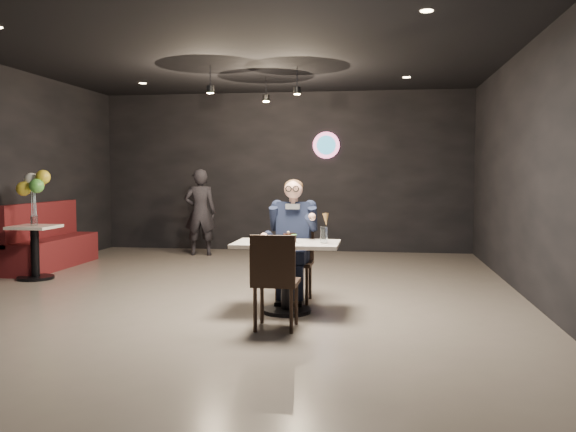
% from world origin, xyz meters
% --- Properties ---
extents(floor, '(9.00, 9.00, 0.00)m').
position_xyz_m(floor, '(0.00, 0.00, 0.00)').
color(floor, '#70665D').
rests_on(floor, ground).
extents(wall_sign, '(0.50, 0.06, 0.50)m').
position_xyz_m(wall_sign, '(0.80, 4.47, 2.00)').
color(wall_sign, pink).
rests_on(wall_sign, floor).
extents(pendant_lights, '(1.40, 1.20, 0.36)m').
position_xyz_m(pendant_lights, '(0.00, 2.00, 2.88)').
color(pendant_lights, black).
rests_on(pendant_lights, floor).
extents(main_table, '(1.10, 0.70, 0.75)m').
position_xyz_m(main_table, '(0.82, -0.66, 0.38)').
color(main_table, white).
rests_on(main_table, floor).
extents(chair_far, '(0.42, 0.46, 0.92)m').
position_xyz_m(chair_far, '(0.82, -0.11, 0.46)').
color(chair_far, black).
rests_on(chair_far, floor).
extents(chair_near, '(0.42, 0.46, 0.92)m').
position_xyz_m(chair_near, '(0.82, -1.34, 0.46)').
color(chair_near, black).
rests_on(chair_near, floor).
extents(seated_man, '(0.60, 0.80, 1.44)m').
position_xyz_m(seated_man, '(0.82, -0.11, 0.72)').
color(seated_man, black).
rests_on(seated_man, floor).
extents(dessert_plate, '(0.22, 0.22, 0.01)m').
position_xyz_m(dessert_plate, '(0.89, -0.72, 0.76)').
color(dessert_plate, white).
rests_on(dessert_plate, main_table).
extents(cake_slice, '(0.14, 0.13, 0.08)m').
position_xyz_m(cake_slice, '(0.86, -0.74, 0.80)').
color(cake_slice, black).
rests_on(cake_slice, dessert_plate).
extents(mint_leaf, '(0.07, 0.04, 0.01)m').
position_xyz_m(mint_leaf, '(0.91, -0.78, 0.84)').
color(mint_leaf, green).
rests_on(mint_leaf, cake_slice).
extents(sundae_glass, '(0.08, 0.08, 0.17)m').
position_xyz_m(sundae_glass, '(1.21, -0.69, 0.84)').
color(sundae_glass, silver).
rests_on(sundae_glass, main_table).
extents(wafer_cone, '(0.08, 0.08, 0.13)m').
position_xyz_m(wafer_cone, '(1.24, -0.72, 0.99)').
color(wafer_cone, tan).
rests_on(wafer_cone, sundae_glass).
extents(booth_bench, '(0.51, 2.04, 1.02)m').
position_xyz_m(booth_bench, '(-3.25, 1.84, 0.51)').
color(booth_bench, '#4D1014').
rests_on(booth_bench, floor).
extents(side_table, '(0.57, 0.57, 0.71)m').
position_xyz_m(side_table, '(-2.95, 0.84, 0.36)').
color(side_table, white).
rests_on(side_table, floor).
extents(balloon_vase, '(0.10, 0.10, 0.14)m').
position_xyz_m(balloon_vase, '(-2.95, 0.84, 0.82)').
color(balloon_vase, silver).
rests_on(balloon_vase, side_table).
extents(balloon_bunch, '(0.36, 0.36, 0.60)m').
position_xyz_m(balloon_bunch, '(-2.95, 0.84, 1.20)').
color(balloon_bunch, gold).
rests_on(balloon_bunch, balloon_vase).
extents(passerby, '(0.62, 0.47, 1.55)m').
position_xyz_m(passerby, '(-1.39, 3.59, 0.78)').
color(passerby, black).
rests_on(passerby, floor).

